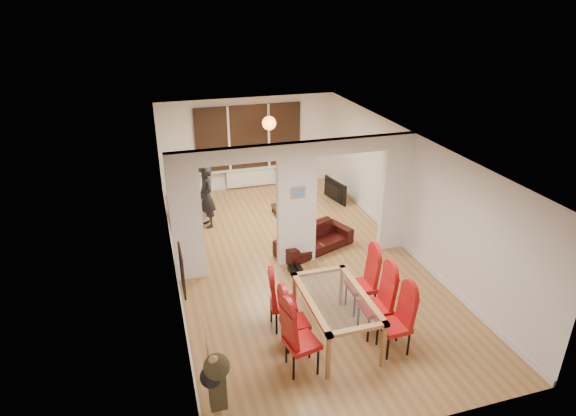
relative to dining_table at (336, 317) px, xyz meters
name	(u,v)px	position (x,y,z in m)	size (l,w,h in m)	color
floor	(296,261)	(0.14, 2.56, -0.41)	(5.00, 9.00, 0.01)	#A37441
room_walls	(297,205)	(0.14, 2.56, 0.89)	(5.00, 9.00, 2.60)	silver
divider_wall	(297,205)	(0.14, 2.56, 0.89)	(5.00, 0.18, 2.60)	white
bay_window_blinds	(249,137)	(0.14, 7.00, 1.09)	(3.00, 0.08, 1.80)	black
radiator	(251,178)	(0.14, 6.96, -0.11)	(1.40, 0.08, 0.50)	white
pendant_light	(269,123)	(0.44, 5.86, 1.74)	(0.36, 0.36, 0.36)	orange
stair_newel	(211,363)	(-2.11, -0.64, 0.14)	(0.40, 1.20, 1.10)	tan
wall_poster	(182,271)	(-2.33, 0.16, 1.19)	(0.04, 0.52, 0.67)	gray
pillar_photo	(298,193)	(0.14, 2.47, 1.19)	(0.30, 0.03, 0.25)	#4C8CD8
dining_table	(336,317)	(0.00, 0.00, 0.00)	(0.98, 1.74, 0.82)	#9E6E3A
dining_chair_la	(302,338)	(-0.74, -0.52, 0.16)	(0.46, 0.46, 1.14)	#A71111
dining_chair_lb	(295,319)	(-0.68, 0.02, 0.10)	(0.41, 0.41, 1.02)	#A71111
dining_chair_lc	(284,300)	(-0.72, 0.54, 0.12)	(0.42, 0.42, 1.06)	#A71111
dining_chair_ra	(395,322)	(0.76, -0.53, 0.14)	(0.44, 0.44, 1.09)	#A71111
dining_chair_rb	(376,303)	(0.67, -0.05, 0.18)	(0.47, 0.47, 1.17)	#A71111
dining_chair_rc	(361,282)	(0.72, 0.60, 0.17)	(0.46, 0.46, 1.15)	#A71111
sofa	(314,239)	(0.67, 2.92, -0.15)	(1.78, 0.69, 0.52)	black
armchair	(190,209)	(-1.78, 5.07, -0.05)	(0.79, 0.77, 0.72)	beige
person	(207,197)	(-1.40, 4.79, 0.36)	(0.37, 0.56, 1.53)	black
television	(332,191)	(2.04, 5.34, -0.12)	(0.13, 1.01, 0.58)	black
coffee_table	(290,209)	(0.74, 4.94, -0.30)	(0.92, 0.46, 0.21)	black
bottle	(299,200)	(0.94, 4.86, -0.06)	(0.07, 0.07, 0.28)	#143F19
bowl	(289,202)	(0.73, 5.06, -0.17)	(0.22, 0.22, 0.05)	black
shoes	(295,269)	(0.00, 2.15, -0.35)	(0.26, 0.28, 0.11)	black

